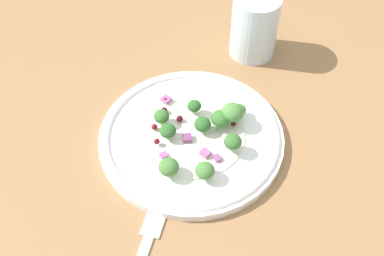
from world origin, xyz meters
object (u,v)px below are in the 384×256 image
at_px(water_glass, 255,26).
at_px(broccoli_floret_2, 203,125).
at_px(broccoli_floret_0, 221,119).
at_px(plate, 192,137).
at_px(broccoli_floret_1, 205,171).

bearing_deg(water_glass, broccoli_floret_2, -87.04).
bearing_deg(water_glass, broccoli_floret_0, -81.12).
relative_size(broccoli_floret_0, broccoli_floret_2, 1.18).
bearing_deg(plate, broccoli_floret_2, 48.89).
relative_size(plate, broccoli_floret_2, 10.91).
bearing_deg(plate, broccoli_floret_1, -49.41).
bearing_deg(broccoli_floret_0, broccoli_floret_2, -134.13).
distance_m(broccoli_floret_0, broccoli_floret_1, 0.09).
bearing_deg(broccoli_floret_2, water_glass, 92.96).
distance_m(broccoli_floret_0, broccoli_floret_2, 0.03).
bearing_deg(broccoli_floret_2, broccoli_floret_0, 45.87).
distance_m(broccoli_floret_0, water_glass, 0.18).
distance_m(plate, broccoli_floret_0, 0.05).
distance_m(broccoli_floret_2, water_glass, 0.20).
xyz_separation_m(plate, broccoli_floret_0, (0.03, 0.03, 0.02)).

